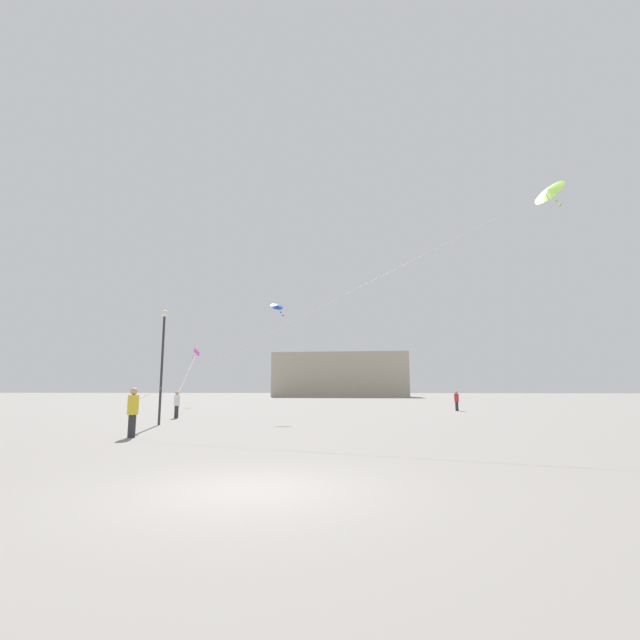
% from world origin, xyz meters
% --- Properties ---
extents(ground_plane, '(300.00, 300.00, 0.00)m').
position_xyz_m(ground_plane, '(0.00, 0.00, 0.00)').
color(ground_plane, gray).
extents(person_in_red, '(0.35, 0.35, 1.61)m').
position_xyz_m(person_in_red, '(10.04, 28.97, 0.88)').
color(person_in_red, '#2D2D33').
rests_on(person_in_red, ground_plane).
extents(person_in_yellow, '(0.40, 0.40, 1.84)m').
position_xyz_m(person_in_yellow, '(-6.42, 8.18, 1.01)').
color(person_in_yellow, '#2D2D33').
rests_on(person_in_yellow, ground_plane).
extents(person_in_white, '(0.35, 0.35, 1.63)m').
position_xyz_m(person_in_white, '(-9.03, 18.86, 0.89)').
color(person_in_white, '#2D2D33').
rests_on(person_in_white, ground_plane).
extents(kite_lime_diamond, '(17.12, 2.39, 9.12)m').
position_xyz_m(kite_lime_diamond, '(9.84, 9.74, 9.78)').
color(kite_lime_diamond, '#8CD12D').
extents(kite_cobalt_diamond, '(6.60, 1.03, 5.95)m').
position_xyz_m(kite_cobalt_diamond, '(-3.04, 19.25, 6.86)').
color(kite_cobalt_diamond, blue).
extents(kite_magenta_delta, '(5.66, 18.25, 4.53)m').
position_xyz_m(kite_magenta_delta, '(-14.03, 35.81, 5.28)').
color(kite_magenta_delta, '#D12899').
extents(building_left_hall, '(27.69, 11.44, 8.91)m').
position_xyz_m(building_left_hall, '(-1.00, 84.87, 4.46)').
color(building_left_hall, '#B2A893').
rests_on(building_left_hall, ground_plane).
extents(lamppost_east, '(0.36, 0.36, 5.82)m').
position_xyz_m(lamppost_east, '(-7.86, 13.80, 3.82)').
color(lamppost_east, '#2D2D30').
rests_on(lamppost_east, ground_plane).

